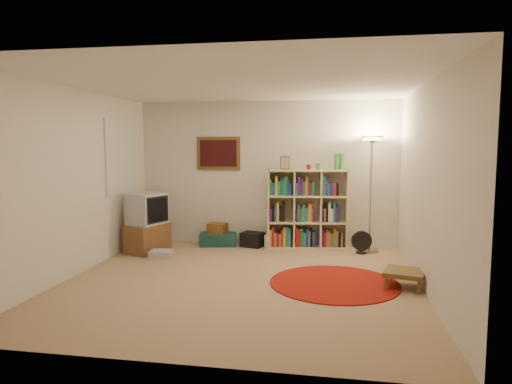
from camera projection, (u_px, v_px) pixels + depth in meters
room at (237, 184)px, 5.78m from camera, size 4.54×4.54×2.54m
bookshelf at (306, 210)px, 7.73m from camera, size 1.37×0.55×1.60m
floor_lamp at (372, 156)px, 7.32m from camera, size 0.47×0.47×1.89m
floor_fan at (362, 242)px, 7.34m from camera, size 0.33×0.21×0.37m
tv_stand at (147, 224)px, 7.44m from camera, size 0.67×0.78×0.97m
dvd_box at (161, 254)px, 7.11m from camera, size 0.35×0.30×0.11m
suitcase at (218, 239)px, 7.98m from camera, size 0.70×0.53×0.20m
wicker_basket at (217, 228)px, 7.97m from camera, size 0.35×0.28×0.18m
duffel_bag at (252, 239)px, 7.87m from camera, size 0.42×0.38×0.25m
paper_towel at (267, 242)px, 7.71m from camera, size 0.12×0.12×0.22m
red_rug at (334, 283)px, 5.78m from camera, size 1.64×1.64×0.01m
side_table at (405, 273)px, 5.60m from camera, size 0.58×0.58×0.21m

